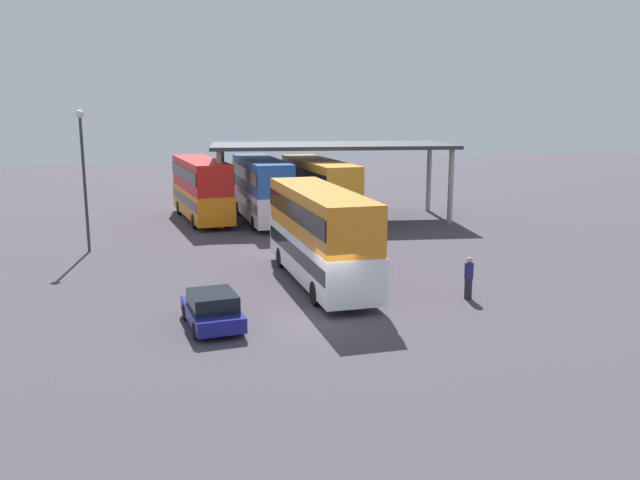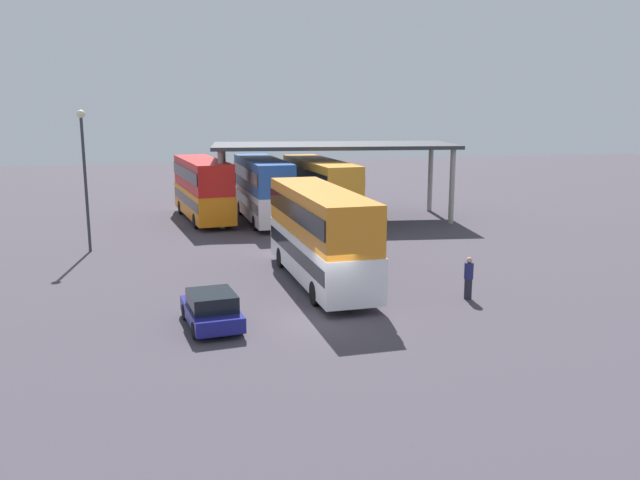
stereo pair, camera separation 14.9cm
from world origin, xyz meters
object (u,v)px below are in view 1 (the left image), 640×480
(double_decker_mid_row, at_px, (261,188))
(lamppost_tall, at_px, (83,164))
(double_decker_far_right, at_px, (319,189))
(parked_hatchback, at_px, (212,310))
(double_decker_main, at_px, (320,232))
(double_decker_near_canopy, at_px, (201,187))
(pedestrian_waiting, at_px, (469,278))

(double_decker_mid_row, height_order, lamppost_tall, lamppost_tall)
(double_decker_mid_row, relative_size, double_decker_far_right, 0.93)
(parked_hatchback, relative_size, double_decker_mid_row, 0.36)
(parked_hatchback, bearing_deg, lamppost_tall, 14.58)
(double_decker_mid_row, bearing_deg, parked_hatchback, 164.48)
(double_decker_main, bearing_deg, parked_hatchback, 131.91)
(double_decker_far_right, bearing_deg, lamppost_tall, 107.81)
(double_decker_near_canopy, distance_m, double_decker_far_right, 8.30)
(parked_hatchback, bearing_deg, double_decker_near_canopy, -9.60)
(parked_hatchback, bearing_deg, double_decker_main, -52.76)
(parked_hatchback, distance_m, lamppost_tall, 16.07)
(double_decker_mid_row, bearing_deg, lamppost_tall, 121.87)
(lamppost_tall, bearing_deg, parked_hatchback, -69.49)
(parked_hatchback, bearing_deg, double_decker_far_right, -30.41)
(double_decker_far_right, bearing_deg, double_decker_main, 162.76)
(double_decker_near_canopy, height_order, double_decker_mid_row, double_decker_mid_row)
(pedestrian_waiting, bearing_deg, double_decker_main, 94.28)
(double_decker_far_right, bearing_deg, double_decker_near_canopy, 64.35)
(double_decker_main, distance_m, lamppost_tall, 14.59)
(double_decker_near_canopy, height_order, lamppost_tall, lamppost_tall)
(lamppost_tall, bearing_deg, double_decker_mid_row, 33.23)
(double_decker_near_canopy, relative_size, double_decker_far_right, 0.91)
(pedestrian_waiting, bearing_deg, double_decker_far_right, 45.98)
(lamppost_tall, bearing_deg, double_decker_near_canopy, 51.69)
(parked_hatchback, relative_size, pedestrian_waiting, 2.10)
(double_decker_main, distance_m, pedestrian_waiting, 6.91)
(double_decker_main, bearing_deg, double_decker_near_canopy, 10.75)
(parked_hatchback, relative_size, double_decker_near_canopy, 0.37)
(double_decker_near_canopy, bearing_deg, double_decker_mid_row, -118.64)
(double_decker_far_right, bearing_deg, pedestrian_waiting, -178.29)
(parked_hatchback, relative_size, double_decker_far_right, 0.34)
(lamppost_tall, height_order, pedestrian_waiting, lamppost_tall)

